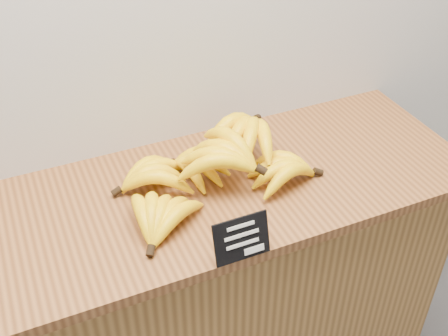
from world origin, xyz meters
The scene contains 4 objects.
counter centered at (0.03, 2.75, 0.45)m, with size 1.28×0.50×0.90m, color olive.
counter_top centered at (0.03, 2.75, 0.92)m, with size 1.39×0.54×0.03m, color brown.
chalkboard_sign centered at (-0.02, 2.49, 0.98)m, with size 0.13×0.01×0.10m, color black.
banana_pile centered at (0.02, 2.75, 0.99)m, with size 0.59×0.38×0.13m.
Camera 1 is at (-0.41, 1.69, 1.85)m, focal length 45.00 mm.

